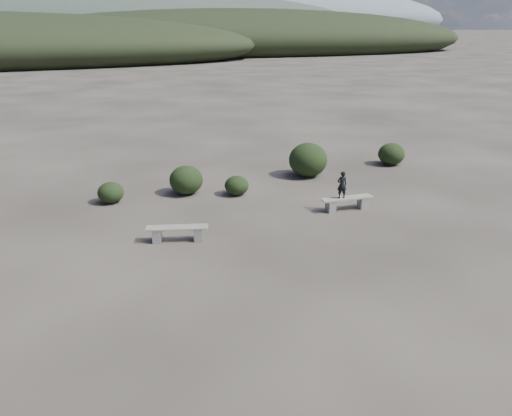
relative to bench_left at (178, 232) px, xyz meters
name	(u,v)px	position (x,y,z in m)	size (l,w,h in m)	color
ground	(326,290)	(2.94, -4.33, -0.29)	(1200.00, 1200.00, 0.00)	#2C2822
bench_left	(178,232)	(0.00, 0.00, 0.00)	(1.95, 0.87, 0.48)	slate
bench_right	(347,202)	(6.36, 0.70, 0.00)	(1.94, 0.47, 0.48)	slate
seated_person	(342,185)	(6.12, 0.70, 0.69)	(0.37, 0.24, 1.00)	black
shrub_a	(111,193)	(-1.67, 4.42, 0.11)	(0.98, 0.98, 0.80)	black
shrub_b	(186,180)	(1.26, 4.51, 0.28)	(1.33, 1.33, 1.14)	black
shrub_c	(237,185)	(3.11, 3.70, 0.09)	(0.96, 0.96, 0.77)	black
shrub_d	(308,160)	(6.88, 5.14, 0.46)	(1.71, 1.71, 1.50)	black
shrub_e	(391,154)	(11.50, 5.55, 0.24)	(1.26, 1.26, 1.05)	black
mountain_ridges	(62,17)	(-4.54, 334.73, 10.55)	(500.00, 400.00, 56.00)	black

